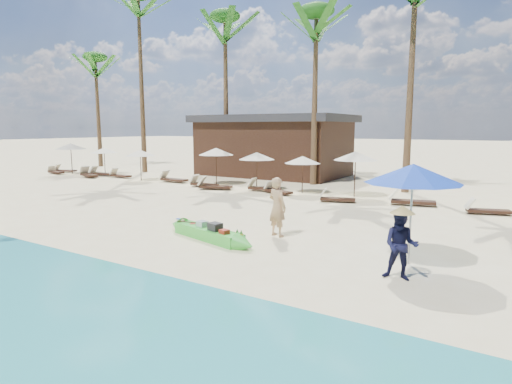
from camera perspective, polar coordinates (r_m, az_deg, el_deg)
The scene contains 32 objects.
ground at distance 12.52m, azimuth -5.72°, elevation -7.36°, with size 240.00×240.00×0.00m, color #FAECB9.
wet_sand_strip at distance 9.31m, azimuth -25.49°, elevation -13.88°, with size 240.00×4.50×0.01m, color tan.
green_canoe at distance 13.39m, azimuth -6.41°, elevation -5.46°, with size 4.42×1.38×0.57m.
tourist at distance 13.54m, azimuth 2.85°, elevation -2.00°, with size 0.69×0.45×1.89m, color tan.
vendor_green at distance 10.25m, azimuth 18.75°, elevation -6.76°, with size 0.78×0.60×1.60m, color black.
blue_umbrella at distance 11.24m, azimuth 20.21°, elevation 2.31°, with size 2.37×2.37×2.55m.
resort_parasol_0 at distance 34.61m, azimuth -23.48°, elevation 5.62°, with size 2.22×2.22×2.29m.
lounger_0_left at distance 36.08m, azimuth -24.21°, elevation 2.69°, with size 1.80×1.08×0.59m.
lounger_0_right at distance 35.28m, azimuth -25.21°, elevation 2.49°, with size 1.65×0.64×0.55m.
resort_parasol_1 at distance 33.60m, azimuth -19.60°, elevation 5.25°, with size 1.90×1.90×1.95m.
lounger_1_left at distance 31.97m, azimuth -21.47°, elevation 2.24°, with size 2.06×1.17×0.67m.
lounger_1_right at distance 32.55m, azimuth -19.95°, elevation 2.40°, with size 1.93×0.89×0.63m.
resort_parasol_2 at distance 28.77m, azimuth -15.19°, elevation 5.04°, with size 1.94×1.94×2.00m.
lounger_2_left at distance 30.98m, azimuth -17.72°, elevation 2.19°, with size 1.71×0.55×0.58m.
resort_parasol_3 at distance 26.04m, azimuth -5.35°, elevation 5.39°, with size 2.15×2.15×2.21m.
lounger_3_left at distance 27.61m, azimuth -11.08°, elevation 1.75°, with size 1.94×0.61×0.66m.
lounger_3_right at distance 25.08m, azimuth -7.14°, elevation 1.13°, with size 1.81×0.58×0.61m.
resort_parasol_4 at distance 23.57m, azimuth 0.10°, elevation 4.82°, with size 2.03×2.03×2.09m.
lounger_4_left at distance 23.98m, azimuth -5.73°, elevation 0.84°, with size 1.99×1.18×0.65m.
lounger_4_right at distance 23.21m, azimuth 0.84°, elevation 0.61°, with size 1.90×0.75×0.63m.
resort_parasol_5 at distance 22.43m, azimuth 6.24°, elevation 4.28°, with size 1.90×1.90×1.96m.
lounger_5_left at distance 22.31m, azimuth 2.81°, elevation 0.24°, with size 1.78×1.02×0.58m.
resort_parasol_6 at distance 21.80m, azimuth 13.13°, elevation 4.70°, with size 2.19×2.19×2.26m.
lounger_6_left at distance 20.19m, azimuth 10.50°, elevation -0.79°, with size 1.74×0.98×0.57m.
lounger_6_right at distance 20.20m, azimuth 19.81°, elevation -1.05°, with size 2.06×1.03×0.67m.
lounger_7_left at distance 19.36m, azimuth 28.25°, elevation -2.08°, with size 1.76×1.03×0.57m.
palm_0 at distance 40.88m, azimuth -20.57°, elevation 14.64°, with size 2.08×2.08×9.90m.
palm_1 at distance 35.13m, azimuth -15.31°, elevation 20.44°, with size 2.08×2.08×13.60m.
palm_2 at distance 30.91m, azimuth -4.12°, elevation 19.29°, with size 2.08×2.08×11.33m.
palm_3 at distance 26.59m, azimuth 8.00°, elevation 19.67°, with size 2.08×2.08×10.52m.
palm_4 at distance 24.83m, azimuth 20.39°, elevation 22.11°, with size 2.08×2.08×11.70m.
pavilion_west at distance 31.10m, azimuth 2.34°, elevation 6.30°, with size 10.80×6.60×4.30m.
Camera 1 is at (7.40, -9.49, 3.43)m, focal length 30.00 mm.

